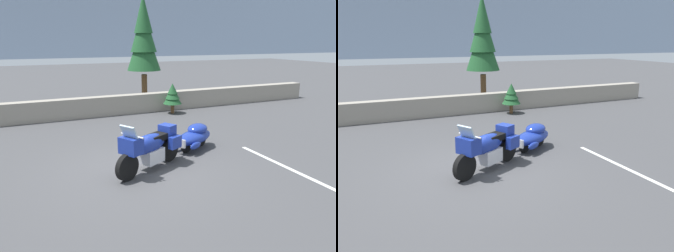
{
  "view_description": "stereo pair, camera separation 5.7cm",
  "coord_description": "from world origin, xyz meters",
  "views": [
    {
      "loc": [
        -2.6,
        -7.44,
        3.23
      ],
      "look_at": [
        1.15,
        0.72,
        0.85
      ],
      "focal_mm": 34.65,
      "sensor_mm": 36.0,
      "label": 1
    },
    {
      "loc": [
        -2.55,
        -7.46,
        3.23
      ],
      "look_at": [
        1.15,
        0.72,
        0.85
      ],
      "focal_mm": 34.65,
      "sensor_mm": 36.0,
      "label": 2
    }
  ],
  "objects": [
    {
      "name": "pine_tree_tall",
      "position": [
        3.19,
        8.05,
        3.39
      ],
      "size": [
        1.68,
        1.68,
        5.42
      ],
      "color": "brown",
      "rests_on": "ground"
    },
    {
      "name": "pine_sapling_near",
      "position": [
        3.63,
        5.63,
        0.85
      ],
      "size": [
        0.84,
        0.84,
        1.37
      ],
      "color": "brown",
      "rests_on": "ground"
    },
    {
      "name": "touring_motorcycle",
      "position": [
        0.22,
        -0.17,
        0.62
      ],
      "size": [
        2.11,
        1.38,
        1.33
      ],
      "color": "black",
      "rests_on": "ground"
    },
    {
      "name": "ground_plane",
      "position": [
        0.0,
        0.0,
        0.0
      ],
      "size": [
        80.0,
        80.0,
        0.0
      ],
      "primitive_type": "plane",
      "color": "#424244"
    },
    {
      "name": "parking_stripe_marker",
      "position": [
        3.54,
        -1.5,
        0.0
      ],
      "size": [
        0.12,
        3.6,
        0.01
      ],
      "primitive_type": "cube",
      "color": "silver",
      "rests_on": "ground"
    },
    {
      "name": "distant_ridgeline",
      "position": [
        0.0,
        96.49,
        8.0
      ],
      "size": [
        240.0,
        80.0,
        16.0
      ],
      "primitive_type": "cube",
      "color": "#8C9EB7",
      "rests_on": "ground"
    },
    {
      "name": "stone_guard_wall",
      "position": [
        0.47,
        6.49,
        0.44
      ],
      "size": [
        24.0,
        0.6,
        0.89
      ],
      "color": "gray",
      "rests_on": "ground"
    },
    {
      "name": "car_shaped_trailer",
      "position": [
        2.07,
        0.81,
        0.41
      ],
      "size": [
        2.11,
        1.35,
        0.76
      ],
      "color": "black",
      "rests_on": "ground"
    }
  ]
}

